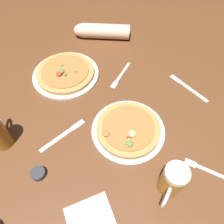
# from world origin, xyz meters

# --- Properties ---
(ground_plane) EXTENTS (2.40, 2.40, 0.03)m
(ground_plane) POSITION_xyz_m (0.00, 0.00, -0.01)
(ground_plane) COLOR brown
(pizza_plate_near) EXTENTS (0.31, 0.31, 0.05)m
(pizza_plate_near) POSITION_xyz_m (0.06, -0.09, 0.02)
(pizza_plate_near) COLOR #B2B2B7
(pizza_plate_near) RESTS_ON ground_plane
(pizza_plate_far) EXTENTS (0.34, 0.34, 0.05)m
(pizza_plate_far) POSITION_xyz_m (-0.22, 0.27, 0.02)
(pizza_plate_far) COLOR silver
(pizza_plate_far) RESTS_ON ground_plane
(beer_mug_amber) EXTENTS (0.10, 0.12, 0.15)m
(beer_mug_amber) POSITION_xyz_m (0.17, -0.34, 0.07)
(beer_mug_amber) COLOR #B27A23
(beer_mug_amber) RESTS_ON ground_plane
(ramekin_sauce) EXTENTS (0.05, 0.05, 0.03)m
(ramekin_sauce) POSITION_xyz_m (-0.30, -0.25, 0.01)
(ramekin_sauce) COLOR #333338
(ramekin_sauce) RESTS_ON ground_plane
(napkin_folded) EXTENTS (0.19, 0.18, 0.01)m
(napkin_folded) POSITION_xyz_m (-0.11, -0.43, 0.00)
(napkin_folded) COLOR silver
(napkin_folded) RESTS_ON ground_plane
(fork_left) EXTENTS (0.21, 0.14, 0.01)m
(fork_left) POSITION_xyz_m (0.36, -0.30, 0.00)
(fork_left) COLOR silver
(fork_left) RESTS_ON ground_plane
(knife_right) EXTENTS (0.15, 0.20, 0.01)m
(knife_right) POSITION_xyz_m (0.39, 0.13, 0.00)
(knife_right) COLOR silver
(knife_right) RESTS_ON ground_plane
(fork_spare) EXTENTS (0.13, 0.18, 0.01)m
(fork_spare) POSITION_xyz_m (0.07, 0.24, 0.00)
(fork_spare) COLOR silver
(fork_spare) RESTS_ON ground_plane
(knife_spare) EXTENTS (0.19, 0.15, 0.01)m
(knife_spare) POSITION_xyz_m (-0.22, -0.09, 0.00)
(knife_spare) COLOR silver
(knife_spare) RESTS_ON ground_plane
(diner_arm) EXTENTS (0.33, 0.13, 0.08)m
(diner_arm) POSITION_xyz_m (-0.02, 0.58, 0.04)
(diner_arm) COLOR beige
(diner_arm) RESTS_ON ground_plane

